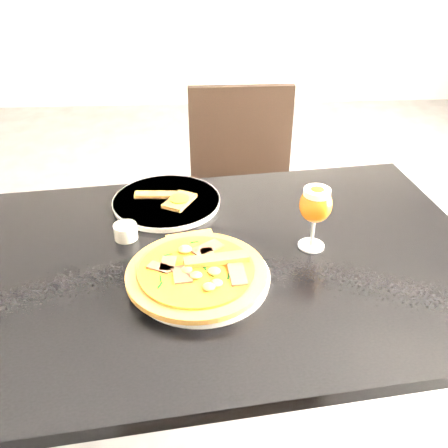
{
  "coord_description": "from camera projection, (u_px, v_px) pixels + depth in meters",
  "views": [
    {
      "loc": [
        0.02,
        -1.17,
        1.42
      ],
      "look_at": [
        0.07,
        -0.24,
        0.83
      ],
      "focal_mm": 40.0,
      "sensor_mm": 36.0,
      "label": 1
    }
  ],
  "objects": [
    {
      "name": "ground",
      "position": [
        199.0,
        388.0,
        1.74
      ],
      "size": [
        6.0,
        6.0,
        0.0
      ],
      "primitive_type": "plane",
      "color": "#525255",
      "rests_on": "ground"
    },
    {
      "name": "dining_table",
      "position": [
        224.0,
        288.0,
        1.18
      ],
      "size": [
        1.28,
        0.93,
        0.75
      ],
      "rotation": [
        0.0,
        0.0,
        0.11
      ],
      "color": "black",
      "rests_on": "ground"
    },
    {
      "name": "chair_far",
      "position": [
        242.0,
        198.0,
        1.9
      ],
      "size": [
        0.41,
        0.41,
        0.88
      ],
      "rotation": [
        0.0,
        0.0,
        0.01
      ],
      "color": "black",
      "rests_on": "ground"
    },
    {
      "name": "plate_main",
      "position": [
        201.0,
        278.0,
        1.06
      ],
      "size": [
        0.32,
        0.32,
        0.02
      ],
      "primitive_type": "cylinder",
      "rotation": [
        0.0,
        0.0,
        -0.09
      ],
      "color": "white",
      "rests_on": "dining_table"
    },
    {
      "name": "pizza",
      "position": [
        197.0,
        272.0,
        1.05
      ],
      "size": [
        0.3,
        0.3,
        0.03
      ],
      "rotation": [
        0.0,
        0.0,
        -0.16
      ],
      "color": "olive",
      "rests_on": "plate_main"
    },
    {
      "name": "plate_second",
      "position": [
        167.0,
        202.0,
        1.33
      ],
      "size": [
        0.32,
        0.32,
        0.02
      ],
      "primitive_type": "cylinder",
      "rotation": [
        0.0,
        0.0,
        0.14
      ],
      "color": "white",
      "rests_on": "dining_table"
    },
    {
      "name": "crust_scraps",
      "position": [
        171.0,
        198.0,
        1.32
      ],
      "size": [
        0.17,
        0.11,
        0.01
      ],
      "rotation": [
        0.0,
        0.0,
        0.37
      ],
      "color": "olive",
      "rests_on": "plate_second"
    },
    {
      "name": "loose_crust",
      "position": [
        189.0,
        236.0,
        1.2
      ],
      "size": [
        0.12,
        0.05,
        0.01
      ],
      "primitive_type": "cube",
      "rotation": [
        0.0,
        0.0,
        0.21
      ],
      "color": "olive",
      "rests_on": "dining_table"
    },
    {
      "name": "sauce_cup",
      "position": [
        126.0,
        231.0,
        1.19
      ],
      "size": [
        0.06,
        0.06,
        0.04
      ],
      "color": "silver",
      "rests_on": "dining_table"
    },
    {
      "name": "beer_glass",
      "position": [
        316.0,
        205.0,
        1.11
      ],
      "size": [
        0.07,
        0.07,
        0.16
      ],
      "color": "#B3B9BD",
      "rests_on": "dining_table"
    }
  ]
}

